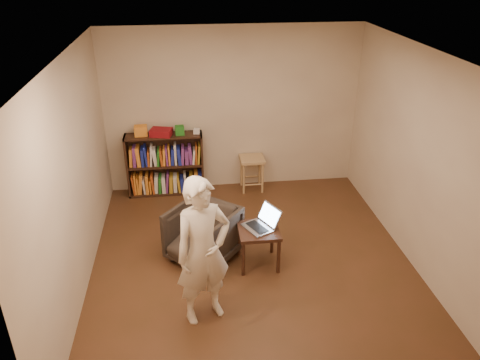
{
  "coord_description": "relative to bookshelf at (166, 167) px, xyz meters",
  "views": [
    {
      "loc": [
        -0.74,
        -4.77,
        3.59
      ],
      "look_at": [
        -0.12,
        0.35,
        1.02
      ],
      "focal_mm": 35.0,
      "sensor_mm": 36.0,
      "label": 1
    }
  ],
  "objects": [
    {
      "name": "floor",
      "position": [
        1.1,
        -2.09,
        -0.44
      ],
      "size": [
        4.5,
        4.5,
        0.0
      ],
      "primitive_type": "plane",
      "color": "#452C16",
      "rests_on": "ground"
    },
    {
      "name": "ceiling",
      "position": [
        1.1,
        -2.09,
        2.16
      ],
      "size": [
        4.5,
        4.5,
        0.0
      ],
      "primitive_type": "plane",
      "color": "silver",
      "rests_on": "wall_back"
    },
    {
      "name": "wall_back",
      "position": [
        1.1,
        0.16,
        0.86
      ],
      "size": [
        4.0,
        0.0,
        4.0
      ],
      "primitive_type": "plane",
      "rotation": [
        1.57,
        0.0,
        0.0
      ],
      "color": "beige",
      "rests_on": "floor"
    },
    {
      "name": "wall_left",
      "position": [
        -0.9,
        -2.09,
        0.86
      ],
      "size": [
        0.0,
        4.5,
        4.5
      ],
      "primitive_type": "plane",
      "rotation": [
        1.57,
        0.0,
        1.57
      ],
      "color": "beige",
      "rests_on": "floor"
    },
    {
      "name": "wall_right",
      "position": [
        3.1,
        -2.09,
        0.86
      ],
      "size": [
        0.0,
        4.5,
        4.5
      ],
      "primitive_type": "plane",
      "rotation": [
        1.57,
        0.0,
        -1.57
      ],
      "color": "beige",
      "rests_on": "floor"
    },
    {
      "name": "bookshelf",
      "position": [
        0.0,
        0.0,
        0.0
      ],
      "size": [
        1.2,
        0.3,
        1.0
      ],
      "color": "black",
      "rests_on": "floor"
    },
    {
      "name": "box_yellow",
      "position": [
        -0.33,
        -0.01,
        0.64
      ],
      "size": [
        0.2,
        0.15,
        0.16
      ],
      "primitive_type": "cube",
      "rotation": [
        0.0,
        0.0,
        0.06
      ],
      "color": "orange",
      "rests_on": "bookshelf"
    },
    {
      "name": "red_cloth",
      "position": [
        -0.02,
        -0.04,
        0.61
      ],
      "size": [
        0.36,
        0.3,
        0.11
      ],
      "primitive_type": "cube",
      "rotation": [
        0.0,
        0.0,
        -0.24
      ],
      "color": "maroon",
      "rests_on": "bookshelf"
    },
    {
      "name": "box_green",
      "position": [
        0.26,
        -0.03,
        0.63
      ],
      "size": [
        0.14,
        0.14,
        0.13
      ],
      "primitive_type": "cube",
      "rotation": [
        0.0,
        0.0,
        0.07
      ],
      "color": "#22701D",
      "rests_on": "bookshelf"
    },
    {
      "name": "box_white",
      "position": [
        0.52,
        -0.01,
        0.6
      ],
      "size": [
        0.11,
        0.11,
        0.07
      ],
      "primitive_type": "cube",
      "rotation": [
        0.0,
        0.0,
        -0.17
      ],
      "color": "silver",
      "rests_on": "bookshelf"
    },
    {
      "name": "stool",
      "position": [
        1.39,
        -0.06,
        0.01
      ],
      "size": [
        0.39,
        0.39,
        0.56
      ],
      "color": "tan",
      "rests_on": "floor"
    },
    {
      "name": "armchair",
      "position": [
        0.5,
        -1.89,
        -0.09
      ],
      "size": [
        1.08,
        1.08,
        0.71
      ],
      "primitive_type": "imported",
      "rotation": [
        0.0,
        0.0,
        -0.69
      ],
      "color": "#332A22",
      "rests_on": "floor"
    },
    {
      "name": "side_table",
      "position": [
        1.17,
        -2.09,
        -0.02
      ],
      "size": [
        0.5,
        0.5,
        0.51
      ],
      "color": "black",
      "rests_on": "floor"
    },
    {
      "name": "laptop",
      "position": [
        1.22,
        -2.05,
        0.13
      ],
      "size": [
        0.5,
        0.49,
        0.25
      ],
      "rotation": [
        0.0,
        0.0,
        -1.11
      ],
      "color": "#B0B1B5",
      "rests_on": "side_table"
    },
    {
      "name": "person",
      "position": [
        0.47,
        -2.93,
        0.38
      ],
      "size": [
        0.7,
        0.59,
        1.65
      ],
      "primitive_type": "imported",
      "rotation": [
        0.0,
        0.0,
        0.38
      ],
      "color": "beige",
      "rests_on": "floor"
    }
  ]
}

